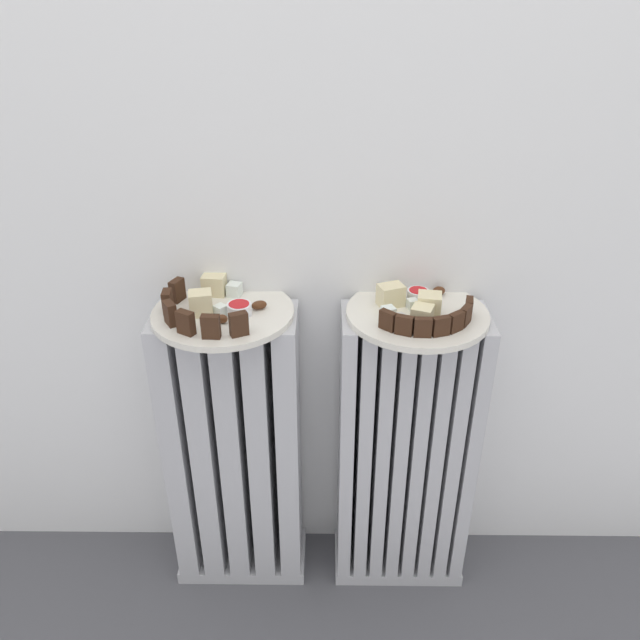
{
  "coord_description": "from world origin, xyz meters",
  "views": [
    {
      "loc": [
        0.01,
        -0.74,
        1.24
      ],
      "look_at": [
        0.0,
        0.28,
        0.67
      ],
      "focal_mm": 34.64,
      "sensor_mm": 36.0,
      "label": 1
    }
  ],
  "objects_px": {
    "jam_bowl_right": "(418,294)",
    "fork": "(408,322)",
    "radiator_right": "(405,455)",
    "plate_left": "(223,313)",
    "radiator_left": "(235,454)",
    "jam_bowl_left": "(239,309)",
    "plate_right": "(417,314)"
  },
  "relations": [
    {
      "from": "radiator_right",
      "to": "fork",
      "type": "relative_size",
      "value": 7.57
    },
    {
      "from": "radiator_left",
      "to": "jam_bowl_right",
      "type": "height_order",
      "value": "jam_bowl_right"
    },
    {
      "from": "radiator_right",
      "to": "fork",
      "type": "height_order",
      "value": "fork"
    },
    {
      "from": "jam_bowl_right",
      "to": "fork",
      "type": "height_order",
      "value": "jam_bowl_right"
    },
    {
      "from": "jam_bowl_left",
      "to": "jam_bowl_right",
      "type": "bearing_deg",
      "value": 10.71
    },
    {
      "from": "plate_right",
      "to": "jam_bowl_left",
      "type": "xyz_separation_m",
      "value": [
        -0.33,
        -0.02,
        0.02
      ]
    },
    {
      "from": "radiator_right",
      "to": "fork",
      "type": "bearing_deg",
      "value": -116.53
    },
    {
      "from": "jam_bowl_left",
      "to": "plate_right",
      "type": "bearing_deg",
      "value": 2.91
    },
    {
      "from": "radiator_left",
      "to": "plate_left",
      "type": "distance_m",
      "value": 0.35
    },
    {
      "from": "jam_bowl_right",
      "to": "fork",
      "type": "xyz_separation_m",
      "value": [
        -0.03,
        -0.09,
        -0.01
      ]
    },
    {
      "from": "plate_left",
      "to": "jam_bowl_left",
      "type": "distance_m",
      "value": 0.04
    },
    {
      "from": "jam_bowl_right",
      "to": "plate_left",
      "type": "bearing_deg",
      "value": -172.77
    },
    {
      "from": "radiator_left",
      "to": "plate_left",
      "type": "bearing_deg",
      "value": 0.0
    },
    {
      "from": "radiator_left",
      "to": "jam_bowl_left",
      "type": "height_order",
      "value": "jam_bowl_left"
    },
    {
      "from": "jam_bowl_left",
      "to": "jam_bowl_right",
      "type": "relative_size",
      "value": 1.07
    },
    {
      "from": "radiator_left",
      "to": "jam_bowl_left",
      "type": "bearing_deg",
      "value": -26.67
    },
    {
      "from": "jam_bowl_left",
      "to": "fork",
      "type": "relative_size",
      "value": 0.52
    },
    {
      "from": "plate_right",
      "to": "jam_bowl_right",
      "type": "bearing_deg",
      "value": 82.2
    },
    {
      "from": "plate_right",
      "to": "fork",
      "type": "bearing_deg",
      "value": -116.53
    },
    {
      "from": "plate_left",
      "to": "jam_bowl_left",
      "type": "bearing_deg",
      "value": -26.67
    },
    {
      "from": "radiator_left",
      "to": "fork",
      "type": "height_order",
      "value": "fork"
    },
    {
      "from": "radiator_right",
      "to": "jam_bowl_right",
      "type": "height_order",
      "value": "jam_bowl_right"
    },
    {
      "from": "fork",
      "to": "plate_right",
      "type": "bearing_deg",
      "value": 63.47
    },
    {
      "from": "radiator_left",
      "to": "plate_right",
      "type": "height_order",
      "value": "plate_right"
    },
    {
      "from": "radiator_right",
      "to": "plate_left",
      "type": "relative_size",
      "value": 2.51
    },
    {
      "from": "radiator_right",
      "to": "jam_bowl_left",
      "type": "bearing_deg",
      "value": -177.09
    },
    {
      "from": "plate_right",
      "to": "fork",
      "type": "xyz_separation_m",
      "value": [
        -0.02,
        -0.04,
        0.01
      ]
    },
    {
      "from": "radiator_left",
      "to": "plate_right",
      "type": "xyz_separation_m",
      "value": [
        0.37,
        0.0,
        0.35
      ]
    },
    {
      "from": "radiator_left",
      "to": "jam_bowl_left",
      "type": "relative_size",
      "value": 14.56
    },
    {
      "from": "radiator_left",
      "to": "plate_right",
      "type": "bearing_deg",
      "value": 0.0
    },
    {
      "from": "plate_left",
      "to": "fork",
      "type": "relative_size",
      "value": 3.02
    },
    {
      "from": "plate_right",
      "to": "jam_bowl_left",
      "type": "bearing_deg",
      "value": -177.09
    }
  ]
}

